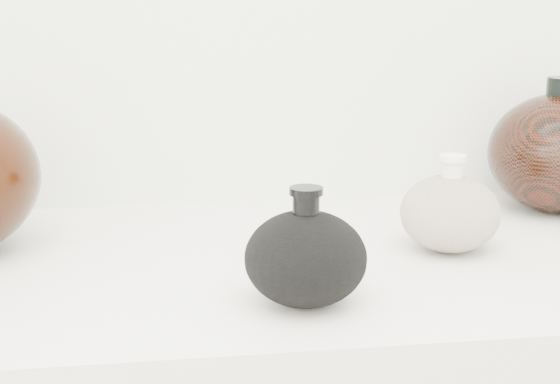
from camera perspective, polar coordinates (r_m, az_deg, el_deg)
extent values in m
cube|color=silver|center=(0.90, 0.59, -5.56)|extent=(1.20, 0.50, 0.03)
ellipsoid|color=black|center=(0.74, 1.88, -4.88)|extent=(0.14, 0.14, 0.09)
cylinder|color=black|center=(0.73, 1.92, -0.96)|extent=(0.03, 0.03, 0.03)
cylinder|color=black|center=(0.73, 1.93, 0.08)|extent=(0.04, 0.04, 0.01)
ellipsoid|color=beige|center=(0.92, 12.32, -1.53)|extent=(0.14, 0.14, 0.09)
cylinder|color=#F2E1CA|center=(0.91, 12.49, 1.60)|extent=(0.03, 0.03, 0.03)
cylinder|color=#F2E1CA|center=(0.91, 12.53, 2.44)|extent=(0.04, 0.04, 0.01)
ellipsoid|color=black|center=(1.13, 19.77, 2.69)|extent=(0.20, 0.20, 0.16)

